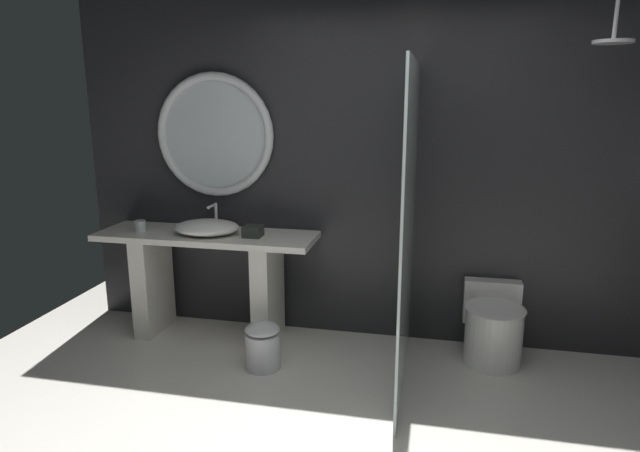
{
  "coord_description": "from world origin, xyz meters",
  "views": [
    {
      "loc": [
        0.41,
        -2.23,
        1.87
      ],
      "look_at": [
        -0.28,
        0.99,
        1.08
      ],
      "focal_mm": 30.83,
      "sensor_mm": 36.0,
      "label": 1
    }
  ],
  "objects_px": {
    "round_wall_mirror": "(215,135)",
    "waste_bin": "(263,346)",
    "rain_shower_head": "(614,37)",
    "vessel_sink": "(207,227)",
    "toilet": "(493,327)",
    "tumbler_cup": "(140,226)",
    "tissue_box": "(253,231)"
  },
  "relations": [
    {
      "from": "round_wall_mirror",
      "to": "waste_bin",
      "type": "relative_size",
      "value": 2.93
    },
    {
      "from": "vessel_sink",
      "to": "toilet",
      "type": "height_order",
      "value": "vessel_sink"
    },
    {
      "from": "tumbler_cup",
      "to": "tissue_box",
      "type": "xyz_separation_m",
      "value": [
        0.92,
        0.01,
        -0.0
      ]
    },
    {
      "from": "round_wall_mirror",
      "to": "vessel_sink",
      "type": "bearing_deg",
      "value": -86.56
    },
    {
      "from": "toilet",
      "to": "waste_bin",
      "type": "height_order",
      "value": "toilet"
    },
    {
      "from": "vessel_sink",
      "to": "tissue_box",
      "type": "bearing_deg",
      "value": -0.7
    },
    {
      "from": "vessel_sink",
      "to": "toilet",
      "type": "relative_size",
      "value": 0.88
    },
    {
      "from": "tumbler_cup",
      "to": "toilet",
      "type": "distance_m",
      "value": 2.76
    },
    {
      "from": "vessel_sink",
      "to": "waste_bin",
      "type": "bearing_deg",
      "value": -36.55
    },
    {
      "from": "vessel_sink",
      "to": "toilet",
      "type": "xyz_separation_m",
      "value": [
        2.14,
        0.05,
        -0.64
      ]
    },
    {
      "from": "vessel_sink",
      "to": "tumbler_cup",
      "type": "xyz_separation_m",
      "value": [
        -0.55,
        -0.02,
        -0.01
      ]
    },
    {
      "from": "tissue_box",
      "to": "toilet",
      "type": "distance_m",
      "value": 1.88
    },
    {
      "from": "tumbler_cup",
      "to": "round_wall_mirror",
      "type": "relative_size",
      "value": 0.09
    },
    {
      "from": "rain_shower_head",
      "to": "waste_bin",
      "type": "xyz_separation_m",
      "value": [
        -2.11,
        -0.32,
        -2.03
      ]
    },
    {
      "from": "tumbler_cup",
      "to": "toilet",
      "type": "xyz_separation_m",
      "value": [
        2.68,
        0.07,
        -0.63
      ]
    },
    {
      "from": "vessel_sink",
      "to": "rain_shower_head",
      "type": "height_order",
      "value": "rain_shower_head"
    },
    {
      "from": "tumbler_cup",
      "to": "waste_bin",
      "type": "bearing_deg",
      "value": -19.7
    },
    {
      "from": "tissue_box",
      "to": "toilet",
      "type": "relative_size",
      "value": 0.24
    },
    {
      "from": "tissue_box",
      "to": "toilet",
      "type": "height_order",
      "value": "tissue_box"
    },
    {
      "from": "rain_shower_head",
      "to": "round_wall_mirror",
      "type": "bearing_deg",
      "value": 172.43
    },
    {
      "from": "toilet",
      "to": "rain_shower_head",
      "type": "bearing_deg",
      "value": -14.86
    },
    {
      "from": "tumbler_cup",
      "to": "toilet",
      "type": "bearing_deg",
      "value": 1.44
    },
    {
      "from": "vessel_sink",
      "to": "tumbler_cup",
      "type": "height_order",
      "value": "vessel_sink"
    },
    {
      "from": "vessel_sink",
      "to": "waste_bin",
      "type": "relative_size",
      "value": 1.52
    },
    {
      "from": "tumbler_cup",
      "to": "toilet",
      "type": "height_order",
      "value": "tumbler_cup"
    },
    {
      "from": "waste_bin",
      "to": "tissue_box",
      "type": "bearing_deg",
      "value": 115.0
    },
    {
      "from": "vessel_sink",
      "to": "tissue_box",
      "type": "relative_size",
      "value": 3.65
    },
    {
      "from": "rain_shower_head",
      "to": "waste_bin",
      "type": "bearing_deg",
      "value": -171.29
    },
    {
      "from": "tissue_box",
      "to": "toilet",
      "type": "bearing_deg",
      "value": 1.72
    },
    {
      "from": "vessel_sink",
      "to": "toilet",
      "type": "distance_m",
      "value": 2.23
    },
    {
      "from": "tumbler_cup",
      "to": "waste_bin",
      "type": "height_order",
      "value": "tumbler_cup"
    },
    {
      "from": "tissue_box",
      "to": "waste_bin",
      "type": "xyz_separation_m",
      "value": [
        0.19,
        -0.41,
        -0.71
      ]
    }
  ]
}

